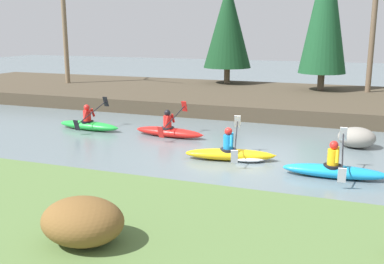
{
  "coord_description": "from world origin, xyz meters",
  "views": [
    {
      "loc": [
        3.23,
        -12.63,
        3.86
      ],
      "look_at": [
        -1.84,
        0.91,
        0.55
      ],
      "focal_mm": 42.0,
      "sensor_mm": 36.0,
      "label": 1
    }
  ],
  "objects_px": {
    "kayaker_middle": "(234,154)",
    "kayaker_far_back": "(89,124)",
    "kayaker_trailing": "(169,131)",
    "boulder_midstream": "(357,137)",
    "kayaker_lead": "(335,170)"
  },
  "relations": [
    {
      "from": "kayaker_middle",
      "to": "kayaker_far_back",
      "type": "bearing_deg",
      "value": 149.46
    },
    {
      "from": "kayaker_middle",
      "to": "kayaker_far_back",
      "type": "xyz_separation_m",
      "value": [
        -6.44,
        2.08,
        0.02
      ]
    },
    {
      "from": "kayaker_lead",
      "to": "kayaker_middle",
      "type": "relative_size",
      "value": 1.0
    },
    {
      "from": "kayaker_lead",
      "to": "kayaker_far_back",
      "type": "bearing_deg",
      "value": 161.21
    },
    {
      "from": "kayaker_middle",
      "to": "kayaker_far_back",
      "type": "distance_m",
      "value": 6.77
    },
    {
      "from": "kayaker_lead",
      "to": "kayaker_middle",
      "type": "height_order",
      "value": "same"
    },
    {
      "from": "kayaker_far_back",
      "to": "boulder_midstream",
      "type": "bearing_deg",
      "value": 8.5
    },
    {
      "from": "kayaker_lead",
      "to": "kayaker_middle",
      "type": "bearing_deg",
      "value": 165.03
    },
    {
      "from": "kayaker_middle",
      "to": "boulder_midstream",
      "type": "xyz_separation_m",
      "value": [
        3.45,
        2.88,
        0.15
      ]
    },
    {
      "from": "kayaker_lead",
      "to": "kayaker_trailing",
      "type": "xyz_separation_m",
      "value": [
        -5.99,
        2.77,
        0.0
      ]
    },
    {
      "from": "boulder_midstream",
      "to": "kayaker_middle",
      "type": "bearing_deg",
      "value": -140.19
    },
    {
      "from": "kayaker_far_back",
      "to": "boulder_midstream",
      "type": "xyz_separation_m",
      "value": [
        9.89,
        0.8,
        0.12
      ]
    },
    {
      "from": "kayaker_trailing",
      "to": "kayaker_far_back",
      "type": "xyz_separation_m",
      "value": [
        -3.42,
        -0.04,
        0.0
      ]
    },
    {
      "from": "kayaker_far_back",
      "to": "kayaker_lead",
      "type": "bearing_deg",
      "value": -12.29
    },
    {
      "from": "kayaker_trailing",
      "to": "boulder_midstream",
      "type": "distance_m",
      "value": 6.52
    }
  ]
}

